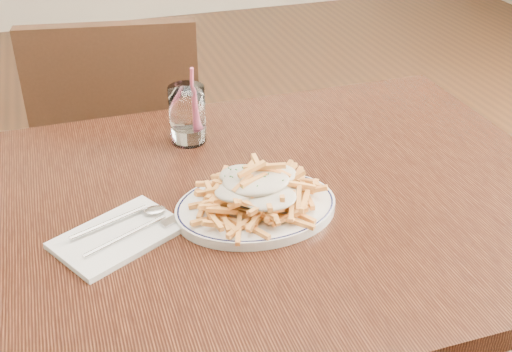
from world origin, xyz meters
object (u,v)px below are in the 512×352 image
object	(u,v)px
chair_far	(124,151)
water_glass	(188,118)
fries_plate	(256,207)
table	(236,239)
loaded_fries	(256,186)

from	to	relation	value
chair_far	water_glass	world-z (taller)	water_glass
chair_far	fries_plate	world-z (taller)	chair_far
water_glass	table	bearing A→B (deg)	-84.47
chair_far	loaded_fries	xyz separation A→B (m)	(0.14, -0.73, 0.29)
fries_plate	water_glass	bearing A→B (deg)	99.61
table	loaded_fries	bearing A→B (deg)	-58.95
chair_far	fries_plate	distance (m)	0.79
table	chair_far	world-z (taller)	chair_far
chair_far	fries_plate	size ratio (longest dim) A/B	3.24
table	fries_plate	size ratio (longest dim) A/B	4.36
loaded_fries	water_glass	distance (m)	0.29
fries_plate	water_glass	size ratio (longest dim) A/B	1.77
fries_plate	table	bearing A→B (deg)	121.05
fries_plate	loaded_fries	size ratio (longest dim) A/B	1.14
table	chair_far	xyz separation A→B (m)	(-0.11, 0.69, -0.17)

